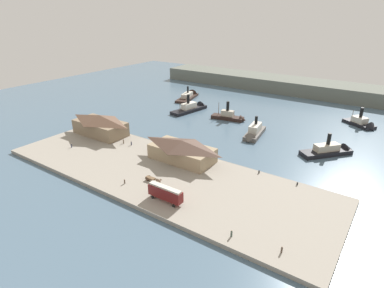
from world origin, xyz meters
The scene contains 22 objects.
ground_plane centered at (0.00, 0.00, 0.00)m, with size 320.00×320.00×0.00m, color slate.
quay_promenade centered at (0.00, -22.00, 0.60)m, with size 110.00×36.00×1.20m, color gray.
seawall_edge centered at (0.00, -3.60, 0.50)m, with size 110.00×0.80×1.00m, color slate.
ferry_shed_east_terminal centered at (-40.44, -10.51, 5.38)m, with size 22.34×11.33×8.23m.
ferry_shed_customs_shed centered at (1.02, -10.97, 4.80)m, with size 22.14×11.22×7.10m.
street_tram centered at (12.21, -33.77, 3.74)m, with size 10.27×2.44×4.36m.
horse_cart centered at (2.79, -27.86, 2.13)m, with size 5.94×1.35×1.87m.
pedestrian_walking_west centered at (-38.93, -25.80, 1.94)m, with size 0.40×0.40×1.63m.
pedestrian_near_west_shed centered at (44.65, -35.12, 1.92)m, with size 0.39×0.39×1.59m.
pedestrian_standing_center centered at (-3.45, -33.50, 1.89)m, with size 0.37×0.37×1.52m.
pedestrian_at_waters_edge centered at (33.52, -36.59, 2.00)m, with size 0.43×0.43×1.75m.
pedestrian_near_east_shed centered at (-22.19, -11.68, 1.94)m, with size 0.40×0.40×1.61m.
pedestrian_by_tram centered at (-25.82, -12.17, 2.01)m, with size 0.44×0.44×1.77m.
mooring_post_center_east centered at (26.47, -5.02, 1.65)m, with size 0.44×0.44×0.90m, color black.
mooring_post_east centered at (38.61, -5.39, 1.65)m, with size 0.44×0.44×0.90m, color black.
ferry_departing_north centered at (-30.65, 41.79, 1.36)m, with size 9.51×23.75×10.77m.
ferry_moored_west centered at (-7.00, 39.02, 1.50)m, with size 17.08×7.07×9.96m.
ferry_outer_harbor centered at (45.99, 64.08, 1.36)m, with size 15.82×13.16×10.29m.
ferry_mid_harbor centered at (11.05, 25.01, 1.67)m, with size 7.79×18.62×9.66m.
ferry_approaching_west centered at (-46.75, 61.63, 1.04)m, with size 11.76×23.70×9.62m.
ferry_approaching_east centered at (41.33, 25.80, 1.37)m, with size 17.32×18.99×9.87m.
far_headland centered at (0.00, 110.00, 4.00)m, with size 180.00×24.00×8.00m, color #60665B.
Camera 1 is at (58.83, -89.05, 48.56)m, focal length 29.64 mm.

